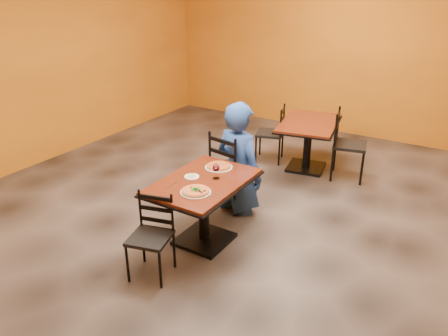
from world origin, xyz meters
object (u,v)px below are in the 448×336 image
Objects in this scene: diner at (239,158)px; pizza_main at (196,191)px; plate_far at (219,167)px; side_plate at (192,177)px; table_second at (308,134)px; chair_second_right at (350,145)px; chair_main_far at (233,169)px; chair_second_left at (270,134)px; table_main at (203,197)px; pizza_far at (219,166)px; plate_main at (196,192)px; chair_main_near at (150,238)px; wine_glass at (216,171)px.

diner is 4.95× the size of pizza_main.
diner reaches higher than plate_far.
plate_far is 0.39m from side_plate.
chair_second_right reaches higher than table_second.
table_second is at bearing -87.07° from diner.
chair_main_far is 1.63m from chair_second_left.
table_main is 4.39× the size of pizza_far.
side_plate is at bearing 145.23° from chair_second_right.
table_main is at bearing 109.50° from plate_main.
pizza_far is at bearing 102.06° from pizza_main.
plate_far reaches higher than table_main.
table_main is 0.92× the size of table_second.
chair_second_left is 1.72m from diner.
diner reaches higher than table_main.
table_main is at bearing -83.71° from plate_far.
side_plate is at bearing 94.84° from diner.
diner is (0.05, 1.63, 0.28)m from chair_main_near.
table_main is 2.55m from chair_second_left.
pizza_main reaches higher than table_second.
pizza_main is (0.00, 0.00, 0.02)m from plate_main.
table_second is 2.42m from wine_glass.
table_main is at bearing -83.71° from pizza_far.
chair_second_right is 2.70m from side_plate.
chair_second_right reaches higher than table_main.
chair_main_far reaches higher than plate_main.
wine_glass reaches higher than chair_second_left.
chair_second_right is at bearing 67.83° from plate_far.
pizza_far is at bearing 113.26° from chair_main_far.
chair_main_near is 0.93× the size of chair_second_left.
pizza_main is (0.20, 0.50, 0.35)m from chair_main_near.
chair_main_far is 1.00× the size of chair_second_right.
pizza_main is (0.54, -2.79, 0.32)m from chair_second_left.
chair_main_far is at bearing 103.33° from plate_far.
plate_main and plate_far have the same top height.
pizza_far is (-0.14, 0.65, 0.02)m from plate_main.
pizza_far is at bearing 116.97° from wine_glass.
side_plate reaches higher than table_main.
plate_main is (0.54, -2.79, 0.30)m from chair_second_left.
chair_second_right is at bearing 67.83° from pizza_far.
pizza_far is (-0.14, 0.65, 0.00)m from pizza_main.
chair_second_right is at bearing -0.00° from table_second.
plate_far is (-0.14, 0.65, -0.02)m from pizza_main.
plate_main is at bearing 108.89° from diner.
pizza_far is at bearing 71.82° from chair_main_near.
table_second is 1.48× the size of chair_second_left.
diner is 7.81× the size of wine_glass.
wine_glass is (0.13, -0.26, 0.07)m from pizza_far.
chair_main_near is 2.70× the size of plate_main.
table_second is 3.30m from chair_main_near.
table_second is at bearing 87.57° from wine_glass.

